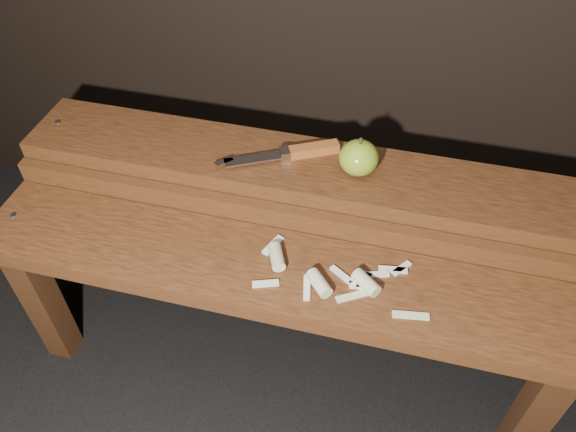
% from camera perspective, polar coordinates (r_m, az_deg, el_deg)
% --- Properties ---
extents(ground, '(60.00, 60.00, 0.00)m').
position_cam_1_polar(ground, '(1.44, -0.60, -14.29)').
color(ground, black).
extents(bench_front_tier, '(1.20, 0.20, 0.42)m').
position_cam_1_polar(bench_front_tier, '(1.12, -1.54, -7.79)').
color(bench_front_tier, '#371D0D').
rests_on(bench_front_tier, ground).
extents(bench_rear_tier, '(1.20, 0.21, 0.50)m').
position_cam_1_polar(bench_rear_tier, '(1.22, 1.22, 2.26)').
color(bench_rear_tier, '#371D0D').
rests_on(bench_rear_tier, ground).
extents(apple, '(0.08, 0.08, 0.08)m').
position_cam_1_polar(apple, '(1.13, 7.20, 5.89)').
color(apple, olive).
rests_on(apple, bench_rear_tier).
extents(knife, '(0.24, 0.14, 0.02)m').
position_cam_1_polar(knife, '(1.17, 1.03, 6.52)').
color(knife, brown).
rests_on(knife, bench_rear_tier).
extents(apple_scraps, '(0.33, 0.14, 0.03)m').
position_cam_1_polar(apple_scraps, '(1.05, 4.02, -6.04)').
color(apple_scraps, beige).
rests_on(apple_scraps, bench_front_tier).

